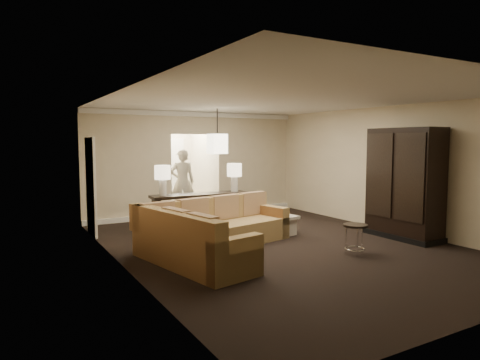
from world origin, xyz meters
TOP-DOWN VIEW (x-y plane):
  - ground at (0.00, 0.00)m, footprint 8.00×8.00m
  - wall_back at (0.00, 4.00)m, footprint 6.00×0.04m
  - wall_left at (-3.00, 0.00)m, footprint 0.04×8.00m
  - wall_right at (3.00, 0.00)m, footprint 0.04×8.00m
  - ceiling at (0.00, 0.00)m, footprint 6.00×8.00m
  - crown_molding at (0.00, 3.95)m, footprint 6.00×0.10m
  - baseboard at (0.00, 3.95)m, footprint 6.00×0.10m
  - side_door at (-2.97, 2.80)m, footprint 0.05×0.90m
  - foyer at (0.00, 5.34)m, footprint 1.44×2.02m
  - sectional_sofa at (-1.36, 0.20)m, footprint 3.23×2.94m
  - coffee_table at (0.31, 1.00)m, footprint 1.20×1.20m
  - console_table at (-0.79, 2.00)m, footprint 2.23×0.60m
  - armoire at (2.60, -0.70)m, footprint 0.68×1.59m
  - drink_table at (0.79, -1.16)m, footprint 0.43×0.43m
  - table_lamp_left at (-1.64, 2.04)m, footprint 0.34×0.34m
  - table_lamp_right at (0.06, 1.96)m, footprint 0.34×0.34m
  - pendant_light at (0.00, 2.70)m, footprint 0.38×0.38m
  - person at (-0.28, 4.30)m, footprint 0.83×0.67m

SIDE VIEW (x-z plane):
  - ground at x=0.00m, z-range 0.00..0.00m
  - baseboard at x=0.00m, z-range 0.00..0.12m
  - coffee_table at x=0.31m, z-range 0.00..0.43m
  - sectional_sofa at x=-1.36m, z-range -0.09..0.83m
  - drink_table at x=0.79m, z-range 0.12..0.66m
  - console_table at x=-0.79m, z-range 0.08..0.93m
  - person at x=-0.28m, z-range 0.00..1.99m
  - side_door at x=-2.97m, z-range 0.00..2.10m
  - armoire at x=2.60m, z-range -0.05..2.24m
  - table_lamp_left at x=-1.64m, z-range 0.96..1.61m
  - table_lamp_right at x=0.06m, z-range 0.96..1.61m
  - foyer at x=0.00m, z-range -0.10..2.70m
  - wall_back at x=0.00m, z-range 0.00..2.80m
  - wall_left at x=-3.00m, z-range 0.00..2.80m
  - wall_right at x=3.00m, z-range 0.00..2.80m
  - pendant_light at x=0.00m, z-range 1.41..2.50m
  - crown_molding at x=0.00m, z-range 2.67..2.79m
  - ceiling at x=0.00m, z-range 2.79..2.81m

